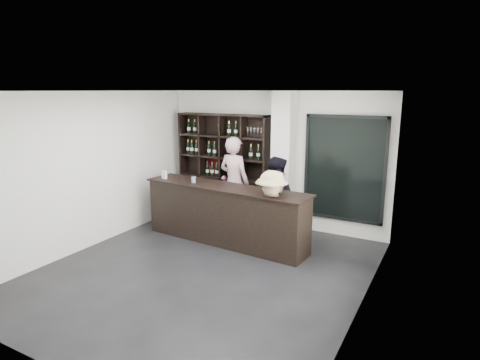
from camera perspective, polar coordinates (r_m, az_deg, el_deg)
The scene contains 12 objects.
floor at distance 6.80m, azimuth -5.17°, elevation -12.81°, with size 5.00×5.50×0.01m, color black.
wine_shelf at distance 9.08m, azimuth -2.41°, elevation 1.80°, with size 2.20×0.35×2.40m, color black, non-canonical shape.
structural_column at distance 8.29m, azimuth 6.18°, elevation 2.44°, with size 0.40×0.40×2.90m, color silver.
glass_panel at distance 8.14m, azimuth 14.60°, elevation 1.55°, with size 1.60×0.08×2.10m.
tasting_counter at distance 7.77m, azimuth -2.15°, elevation -4.91°, with size 3.42×0.71×1.13m.
taster_pink at distance 8.61m, azimuth -0.82°, elevation -0.29°, with size 0.72×0.47×1.96m, color beige.
taster_black at distance 7.83m, azimuth 5.05°, elevation -2.73°, with size 0.82×0.64×1.68m, color black.
customer at distance 7.01m, azimuth 4.56°, elevation -5.01°, with size 1.02×0.59×1.58m, color tan.
wine_glass at distance 7.63m, azimuth -2.32°, elevation -0.02°, with size 0.09×0.09×0.22m, color white, non-canonical shape.
spit_cup at distance 7.96m, azimuth -6.62°, elevation 0.05°, with size 0.09×0.09×0.12m, color silver.
napkin_stack at distance 7.22m, azimuth 4.34°, elevation -1.60°, with size 0.13×0.13×0.02m, color white.
card_stand at distance 8.38m, azimuth -10.71°, elevation 0.74°, with size 0.11×0.06×0.17m, color white.
Camera 1 is at (3.44, -5.08, 2.92)m, focal length 30.00 mm.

